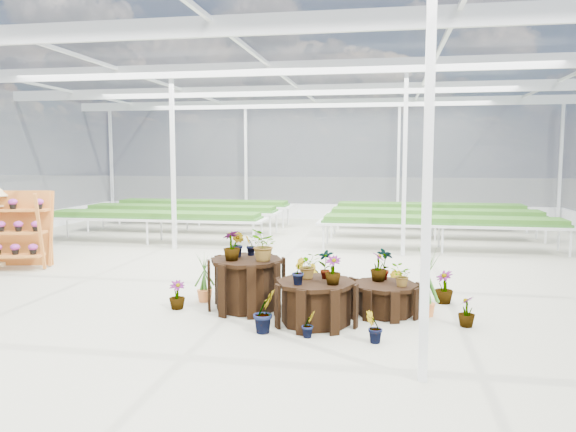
% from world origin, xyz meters
% --- Properties ---
extents(ground_plane, '(24.00, 24.00, 0.00)m').
position_xyz_m(ground_plane, '(0.00, 0.00, 0.00)').
color(ground_plane, gray).
rests_on(ground_plane, ground).
extents(greenhouse_shell, '(18.00, 24.00, 4.50)m').
position_xyz_m(greenhouse_shell, '(0.00, 0.00, 2.25)').
color(greenhouse_shell, white).
rests_on(greenhouse_shell, ground).
extents(steel_frame, '(18.00, 24.00, 4.50)m').
position_xyz_m(steel_frame, '(0.00, 0.00, 2.25)').
color(steel_frame, silver).
rests_on(steel_frame, ground).
extents(nursery_benches, '(16.00, 7.00, 0.84)m').
position_xyz_m(nursery_benches, '(0.00, 7.20, 0.42)').
color(nursery_benches, silver).
rests_on(nursery_benches, ground).
extents(plinth_tall, '(1.60, 1.60, 0.82)m').
position_xyz_m(plinth_tall, '(0.38, -1.48, 0.41)').
color(plinth_tall, black).
rests_on(plinth_tall, ground).
extents(plinth_mid, '(1.45, 1.45, 0.64)m').
position_xyz_m(plinth_mid, '(1.58, -2.08, 0.32)').
color(plinth_mid, black).
rests_on(plinth_mid, ground).
extents(plinth_low, '(1.33, 1.33, 0.48)m').
position_xyz_m(plinth_low, '(2.58, -1.38, 0.24)').
color(plinth_low, black).
rests_on(plinth_low, ground).
extents(shelf_rack, '(1.76, 1.19, 1.70)m').
position_xyz_m(shelf_rack, '(-5.55, 0.86, 0.85)').
color(shelf_rack, '#BA6826').
rests_on(shelf_rack, ground).
extents(nursery_plants, '(4.83, 2.82, 1.34)m').
position_xyz_m(nursery_plants, '(1.54, -1.42, 0.58)').
color(nursery_plants, '#2C5B1B').
rests_on(nursery_plants, ground).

